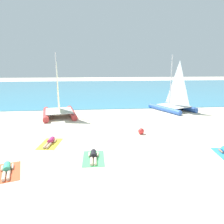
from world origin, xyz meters
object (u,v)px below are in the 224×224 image
object	(u,v)px
sunbather_center_left	(50,141)
beach_ball	(141,131)
towel_leftmost	(7,172)
sailboat_blue	(173,102)
sunbather_leftmost	(7,169)
sailboat_red	(59,107)
towel_center_right	(94,158)
sunbather_center_right	(93,156)
towel_center_left	(50,144)

from	to	relation	value
sunbather_center_left	beach_ball	size ratio (longest dim) A/B	3.71
towel_leftmost	beach_ball	distance (m)	8.58
sailboat_blue	sunbather_leftmost	size ratio (longest dim) A/B	3.73
sailboat_blue	beach_ball	bearing A→B (deg)	-149.51
sailboat_red	sailboat_blue	xyz separation A→B (m)	(11.62, 1.49, -0.02)
sunbather_leftmost	towel_center_right	world-z (taller)	sunbather_leftmost
sailboat_red	sunbather_center_left	bearing A→B (deg)	-97.47
towel_leftmost	sunbather_center_right	size ratio (longest dim) A/B	1.22
sunbather_center_left	sunbather_center_right	bearing A→B (deg)	-32.93
sunbather_center_left	sunbather_center_right	world-z (taller)	same
towel_center_right	towel_center_left	bearing A→B (deg)	138.98
sunbather_center_left	sunbather_center_right	size ratio (longest dim) A/B	1.00
sunbather_center_right	sailboat_red	bearing A→B (deg)	109.61
towel_leftmost	towel_center_left	world-z (taller)	same
sunbather_leftmost	beach_ball	world-z (taller)	beach_ball
towel_center_left	sunbather_center_left	size ratio (longest dim) A/B	1.21
sailboat_red	sunbather_center_right	world-z (taller)	sailboat_red
sailboat_blue	sunbather_center_left	distance (m)	13.99
sailboat_blue	towel_leftmost	size ratio (longest dim) A/B	3.03
sunbather_leftmost	towel_center_left	bearing A→B (deg)	51.02
towel_center_left	sunbather_center_right	distance (m)	3.45
sailboat_red	sunbather_center_left	distance (m)	7.00
towel_leftmost	towel_center_right	distance (m)	4.03
sunbather_leftmost	towel_center_left	world-z (taller)	sunbather_leftmost
sunbather_leftmost	beach_ball	xyz separation A→B (m)	(7.26, 4.53, 0.08)
towel_leftmost	towel_center_right	size ratio (longest dim) A/B	1.00
sunbather_center_left	sailboat_blue	bearing A→B (deg)	45.34
sailboat_blue	sunbather_leftmost	world-z (taller)	sailboat_blue
sunbather_center_right	sunbather_center_left	bearing A→B (deg)	139.88
sunbather_center_right	sailboat_blue	bearing A→B (deg)	52.58
towel_center_left	sunbather_center_left	world-z (taller)	sunbather_center_left
sailboat_red	sailboat_blue	bearing A→B (deg)	-4.18
sunbather_leftmost	towel_center_left	xyz separation A→B (m)	(1.28, 3.26, -0.13)
towel_center_right	sailboat_blue	bearing A→B (deg)	51.77
towel_leftmost	towel_center_left	size ratio (longest dim) A/B	1.00
towel_leftmost	sunbather_center_right	bearing A→B (deg)	15.71
sunbather_leftmost	sunbather_center_left	xyz separation A→B (m)	(1.29, 3.32, 0.00)
towel_leftmost	towel_center_left	xyz separation A→B (m)	(1.26, 3.32, 0.00)
towel_center_right	sunbather_center_right	size ratio (longest dim) A/B	1.22
sunbather_center_left	sunbather_leftmost	bearing A→B (deg)	-103.12
sailboat_red	beach_ball	world-z (taller)	sailboat_red
sailboat_red	sunbather_leftmost	xyz separation A→B (m)	(-0.81, -10.27, -0.74)
sailboat_blue	towel_center_right	xyz separation A→B (m)	(-8.51, -10.80, -0.85)
sailboat_red	sunbather_center_right	bearing A→B (deg)	-82.87
towel_center_right	beach_ball	xyz separation A→B (m)	(3.34, 3.57, 0.21)
sailboat_red	towel_center_left	world-z (taller)	sailboat_red
sailboat_blue	towel_center_left	xyz separation A→B (m)	(-11.14, -8.51, -0.85)
towel_center_right	sunbather_center_right	bearing A→B (deg)	89.02
towel_center_left	sunbather_center_right	xyz separation A→B (m)	(2.63, -2.22, 0.13)
sailboat_red	towel_leftmost	size ratio (longest dim) A/B	3.09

